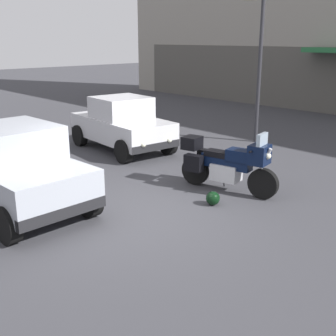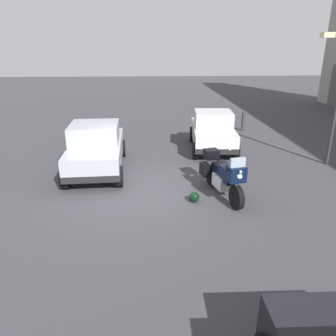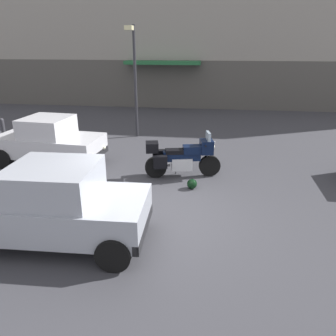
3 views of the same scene
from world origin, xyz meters
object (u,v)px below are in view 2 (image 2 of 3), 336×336
Objects in this scene: motorcycle at (223,175)px; car_hatchback_near at (96,148)px; car_compact_side at (213,131)px; streetlamp_curbside at (336,86)px; bollard_curbside at (243,120)px; helmet at (194,197)px.

car_hatchback_near is at bearing -132.36° from motorcycle.
car_compact_side is 4.58m from streetlamp_curbside.
car_compact_side is at bearing -34.96° from bollard_curbside.
car_hatchback_near reaches higher than car_compact_side.
streetlamp_curbside reaches higher than bollard_curbside.
car_compact_side is (-2.20, 4.32, -0.04)m from car_hatchback_near.
motorcycle is 2.27× the size of bollard_curbside.
car_compact_side is 3.62× the size of bollard_curbside.
helmet is 0.28× the size of bollard_curbside.
motorcycle is at bearing -2.19° from car_compact_side.
car_hatchback_near reaches higher than motorcycle.
bollard_curbside is (-3.05, 2.13, -0.25)m from car_compact_side.
helmet is (0.38, -0.84, -0.48)m from motorcycle.
bollard_curbside is (-7.83, 3.53, 0.38)m from helmet.
streetlamp_curbside reaches higher than motorcycle.
motorcycle reaches higher than helmet.
bollard_curbside is at bearing 147.93° from motorcycle.
car_hatchback_near is 4.85m from car_compact_side.
helmet is 6.24m from streetlamp_curbside.
streetlamp_curbside is at bearing 118.59° from helmet.
car_compact_side is (-4.77, 1.39, 0.63)m from helmet.
helmet is 0.08× the size of car_compact_side.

